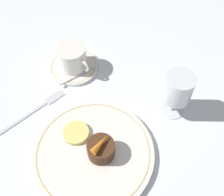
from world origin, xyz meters
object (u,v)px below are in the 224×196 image
at_px(dinner_plate, 93,152).
at_px(coffee_cup, 72,57).
at_px(dessert_cake, 101,149).
at_px(fork, 39,107).
at_px(wine_glass, 178,90).

bearing_deg(dinner_plate, coffee_cup, 147.24).
relative_size(coffee_cup, dessert_cake, 1.74).
height_order(fork, dessert_cake, dessert_cake).
height_order(dinner_plate, wine_glass, wine_glass).
bearing_deg(dessert_cake, dinner_plate, -149.87).
height_order(wine_glass, fork, wine_glass).
bearing_deg(dessert_cake, wine_glass, 78.33).
bearing_deg(coffee_cup, wine_glass, 14.41).
height_order(dinner_plate, fork, dinner_plate).
distance_m(dinner_plate, fork, 0.19).
bearing_deg(fork, wine_glass, 42.00).
height_order(coffee_cup, wine_glass, wine_glass).
bearing_deg(wine_glass, fork, -138.00).
distance_m(dinner_plate, coffee_cup, 0.27).
relative_size(wine_glass, dessert_cake, 2.06).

